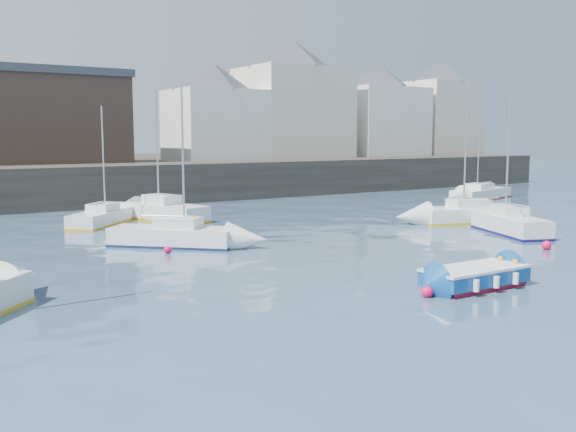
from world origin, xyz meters
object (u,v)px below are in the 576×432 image
sailboat_h (101,217)px  buoy_mid (546,250)px  buoy_near (427,297)px  sailboat_c (510,223)px  sailboat_b (173,236)px  sailboat_d (472,214)px  buoy_far (168,253)px  sailboat_f (165,211)px  blue_dinghy (475,276)px  sailboat_g (481,193)px

sailboat_h → buoy_mid: size_ratio=16.04×
sailboat_h → buoy_near: 22.91m
sailboat_c → sailboat_b: bearing=159.7°
sailboat_c → sailboat_d: bearing=65.3°
sailboat_b → sailboat_d: sailboat_d is taller
sailboat_b → sailboat_d: bearing=-5.7°
buoy_near → buoy_far: size_ratio=1.13×
buoy_near → sailboat_f: bearing=89.6°
sailboat_f → buoy_far: size_ratio=23.25×
sailboat_b → blue_dinghy: bearing=-68.3°
sailboat_f → buoy_mid: bearing=-60.9°
blue_dinghy → buoy_far: size_ratio=11.21×
buoy_near → buoy_mid: (10.83, 3.30, 0.00)m
sailboat_b → buoy_mid: (13.88, -10.15, -0.49)m
sailboat_g → sailboat_h: 30.85m
sailboat_g → sailboat_h: size_ratio=1.19×
sailboat_b → sailboat_f: 9.56m
sailboat_d → buoy_near: (-15.38, -11.60, -0.50)m
sailboat_c → sailboat_f: bearing=131.3°
blue_dinghy → sailboat_f: 22.50m
sailboat_c → buoy_mid: size_ratio=16.74×
buoy_near → sailboat_h: bearing=99.3°
sailboat_b → buoy_far: bearing=-120.6°
sailboat_c → buoy_near: size_ratio=18.38×
sailboat_h → buoy_mid: 24.17m
sailboat_f → sailboat_h: 3.87m
sailboat_d → sailboat_g: size_ratio=1.01×
sailboat_h → buoy_far: sailboat_h is taller
sailboat_d → buoy_mid: size_ratio=19.41×
sailboat_d → sailboat_g: sailboat_d is taller
sailboat_c → sailboat_f: size_ratio=0.90×
sailboat_c → buoy_far: 18.01m
sailboat_c → buoy_near: (-13.42, -7.35, -0.55)m
sailboat_b → sailboat_c: 17.57m
sailboat_c → sailboat_h: bearing=138.3°
buoy_mid → buoy_far: 17.12m
sailboat_b → buoy_mid: bearing=-36.2°
sailboat_d → buoy_far: sailboat_d is taller
blue_dinghy → buoy_near: (-2.29, -0.04, -0.41)m
blue_dinghy → sailboat_h: bearing=104.9°
sailboat_d → sailboat_f: (-15.21, 10.84, 0.06)m
buoy_mid → sailboat_b: bearing=143.8°
sailboat_g → sailboat_h: sailboat_g is taller
blue_dinghy → sailboat_d: sailboat_d is taller
sailboat_f → buoy_near: size_ratio=20.48×
sailboat_f → sailboat_h: size_ratio=1.16×
sailboat_d → buoy_far: bearing=179.3°
buoy_near → sailboat_c: bearing=28.7°
sailboat_c → sailboat_g: (13.69, 13.64, -0.08)m
sailboat_d → buoy_far: (-19.39, 0.23, -0.50)m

